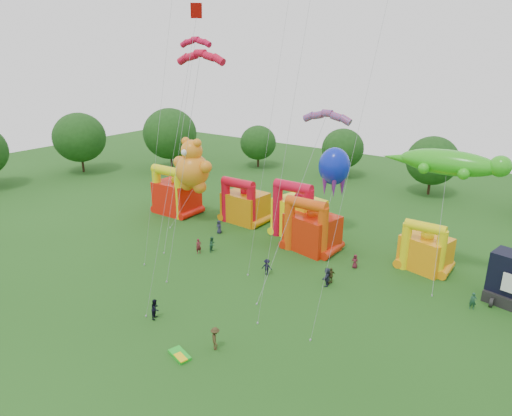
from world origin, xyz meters
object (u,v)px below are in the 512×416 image
Objects in this scene: bouncy_castle_0 at (175,195)px; bouncy_castle_2 at (298,215)px; spectator_4 at (331,276)px; teddy_bear_kite at (191,174)px; gecko_kite at (443,199)px; octopus_kite at (329,199)px; spectator_0 at (219,227)px.

bouncy_castle_0 is 0.97× the size of bouncy_castle_2.
bouncy_castle_2 is 4.37× the size of spectator_4.
bouncy_castle_0 is 6.47m from teddy_bear_kite.
gecko_kite is at bearing 1.92° from bouncy_castle_0.
bouncy_castle_2 reaches higher than bouncy_castle_0.
octopus_kite is (22.56, 3.80, 2.63)m from bouncy_castle_0.
bouncy_castle_2 reaches higher than spectator_0.
spectator_4 is at bearing -60.70° from octopus_kite.
teddy_bear_kite is (4.71, -1.46, 4.19)m from bouncy_castle_0.
octopus_kite is 6.64× the size of spectator_4.
gecko_kite is at bearing 156.55° from spectator_4.
octopus_kite is 6.46× the size of spectator_0.
gecko_kite is 7.62× the size of spectator_0.
bouncy_castle_0 is 0.64× the size of octopus_kite.
bouncy_castle_0 is 10.65m from spectator_0.
bouncy_castle_2 is 18.44m from gecko_kite.
bouncy_castle_0 is 0.54× the size of gecko_kite.
bouncy_castle_0 is 4.25× the size of spectator_4.
spectator_4 is at bearing -13.37° from spectator_0.
bouncy_castle_0 is 36.74m from gecko_kite.
spectator_0 is 1.03× the size of spectator_4.
octopus_kite is at bearing 9.57° from bouncy_castle_0.
spectator_0 is (-12.36, -6.21, -4.50)m from octopus_kite.
spectator_4 is at bearing -12.25° from bouncy_castle_0.
gecko_kite reaches higher than bouncy_castle_2.
gecko_kite reaches higher than spectator_0.
bouncy_castle_2 is 4.25× the size of spectator_0.
spectator_0 is 18.30m from spectator_4.
teddy_bear_kite reaches higher than octopus_kite.
gecko_kite is (36.25, 1.21, 5.86)m from bouncy_castle_0.
bouncy_castle_0 is at bearing -170.43° from octopus_kite.
spectator_0 is at bearing -172.09° from gecko_kite.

